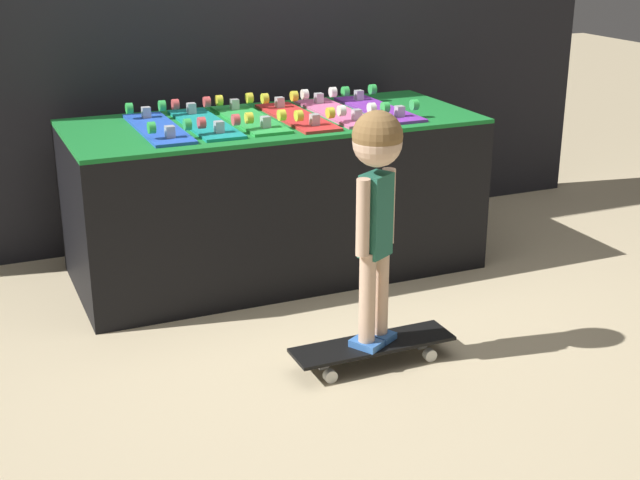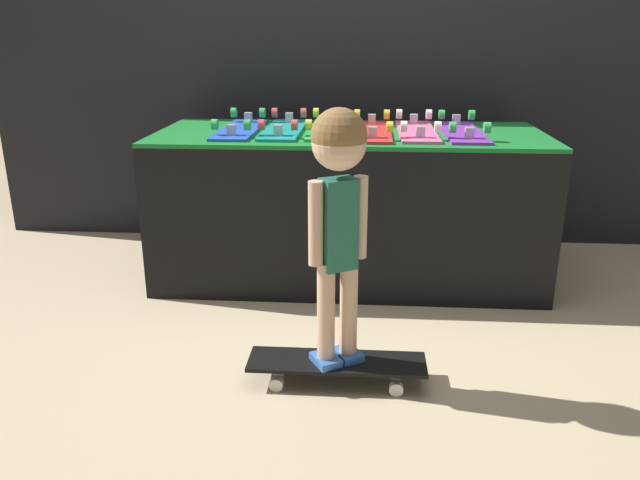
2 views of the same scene
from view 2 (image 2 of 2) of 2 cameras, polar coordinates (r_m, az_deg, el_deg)
ground_plane at (r=2.95m, az=2.23°, el=-6.96°), size 16.00×16.00×0.00m
back_wall at (r=3.87m, az=3.16°, el=20.12°), size 4.49×0.10×2.75m
display_rack at (r=3.34m, az=2.64°, el=3.25°), size 1.99×0.85×0.78m
skateboard_blue_on_rack at (r=3.31m, az=-7.27°, el=10.18°), size 0.19×0.69×0.09m
skateboard_teal_on_rack at (r=3.29m, az=-3.30°, el=10.22°), size 0.19×0.69×0.09m
skateboard_green_on_rack at (r=3.28m, az=0.74°, el=10.23°), size 0.19×0.69×0.09m
skateboard_red_on_rack at (r=3.23m, az=4.78°, el=10.03°), size 0.19×0.69×0.09m
skateboard_pink_on_rack at (r=3.26m, az=8.83°, el=9.97°), size 0.19×0.69×0.09m
skateboard_purple_on_rack at (r=3.28m, az=12.86°, el=9.77°), size 0.19×0.69×0.09m
skateboard_on_floor at (r=2.41m, az=1.55°, el=-11.32°), size 0.67×0.18×0.09m
child at (r=2.15m, az=1.71°, el=4.53°), size 0.21×0.19×0.95m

